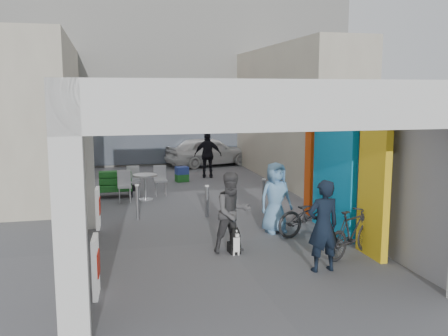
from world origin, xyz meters
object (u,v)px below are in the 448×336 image
object	(u,v)px
man_back_turned	(233,212)
white_van	(209,151)
border_collie	(235,243)
produce_stand	(116,187)
man_elderly	(276,198)
man_with_dog	(323,226)
bicycle_front	(311,214)
bicycle_rear	(352,233)
cafe_set	(141,187)
man_crates	(208,155)

from	to	relation	value
man_back_turned	white_van	distance (m)	12.35
border_collie	produce_stand	bearing A→B (deg)	105.36
man_elderly	man_back_turned	bearing A→B (deg)	-150.39
man_back_turned	man_with_dog	bearing A→B (deg)	-58.65
bicycle_front	bicycle_rear	distance (m)	1.68
cafe_set	white_van	size ratio (longest dim) A/B	0.41
bicycle_rear	white_van	xyz separation A→B (m)	(-0.24, 13.04, 0.17)
border_collie	man_with_dog	bearing A→B (deg)	-48.94
produce_stand	man_with_dog	bearing A→B (deg)	-45.93
border_collie	bicycle_rear	xyz separation A→B (m)	(2.28, -0.71, 0.26)
cafe_set	border_collie	xyz separation A→B (m)	(1.49, -6.03, -0.11)
produce_stand	white_van	xyz separation A→B (m)	(4.29, 5.93, 0.35)
man_back_turned	produce_stand	bearing A→B (deg)	98.79
man_elderly	bicycle_rear	xyz separation A→B (m)	(0.93, -2.06, -0.35)
man_back_turned	man_elderly	size ratio (longest dim) A/B	1.00
cafe_set	man_crates	distance (m)	4.28
bicycle_front	produce_stand	bearing A→B (deg)	23.93
man_elderly	white_van	xyz separation A→B (m)	(0.68, 10.98, -0.18)
produce_stand	bicycle_front	world-z (taller)	bicycle_front
cafe_set	bicycle_rear	bearing A→B (deg)	-60.77
bicycle_front	bicycle_rear	bearing A→B (deg)	171.23
man_with_dog	cafe_set	bearing A→B (deg)	-73.34
man_with_dog	man_back_turned	world-z (taller)	man_with_dog
man_with_dog	bicycle_front	size ratio (longest dim) A/B	0.93
man_with_dog	bicycle_front	distance (m)	2.44
cafe_set	border_collie	world-z (taller)	cafe_set
bicycle_front	bicycle_rear	world-z (taller)	bicycle_rear
man_crates	white_van	size ratio (longest dim) A/B	0.46
man_with_dog	bicycle_rear	world-z (taller)	man_with_dog
man_with_dog	man_elderly	distance (m)	2.68
cafe_set	man_crates	world-z (taller)	man_crates
man_back_turned	man_crates	xyz separation A→B (m)	(1.35, 9.04, 0.05)
man_back_turned	man_elderly	xyz separation A→B (m)	(1.37, 1.20, -0.00)
man_with_dog	bicycle_rear	distance (m)	1.19
produce_stand	white_van	world-z (taller)	white_van
border_collie	white_van	bearing A→B (deg)	76.56
man_crates	man_back_turned	bearing A→B (deg)	93.68
man_back_turned	white_van	xyz separation A→B (m)	(2.05, 12.18, -0.18)
cafe_set	bicycle_rear	world-z (taller)	bicycle_rear
man_with_dog	bicycle_rear	bearing A→B (deg)	-150.88
produce_stand	man_with_dog	xyz separation A→B (m)	(3.60, -7.73, 0.55)
produce_stand	border_collie	distance (m)	6.79
man_elderly	bicycle_rear	world-z (taller)	man_elderly
border_collie	bicycle_rear	bearing A→B (deg)	-21.38
man_back_turned	bicycle_rear	bearing A→B (deg)	-31.56
man_back_turned	bicycle_front	bearing A→B (deg)	9.86
bicycle_rear	man_back_turned	bearing A→B (deg)	41.72
border_collie	man_elderly	world-z (taller)	man_elderly
border_collie	man_crates	size ratio (longest dim) A/B	0.33
man_with_dog	man_back_turned	xyz separation A→B (m)	(-1.35, 1.48, -0.02)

